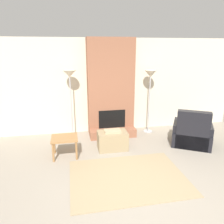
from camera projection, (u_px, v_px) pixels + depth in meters
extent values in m
plane|color=gray|center=(146.00, 203.00, 3.42)|extent=(24.00, 24.00, 0.00)
cube|color=beige|center=(109.00, 86.00, 6.14)|extent=(7.56, 0.06, 2.60)
cube|color=#935B42|center=(111.00, 88.00, 5.92)|extent=(1.25, 0.42, 2.60)
cube|color=#935B42|center=(113.00, 133.00, 5.92)|extent=(1.25, 0.30, 0.22)
cube|color=black|center=(112.00, 119.00, 5.95)|extent=(0.73, 0.02, 0.50)
cube|color=#998460|center=(112.00, 140.00, 5.19)|extent=(0.69, 0.44, 0.43)
cube|color=tan|center=(112.00, 131.00, 5.13)|extent=(0.38, 0.24, 0.05)
cube|color=black|center=(191.00, 137.00, 5.49)|extent=(1.20, 1.17, 0.36)
cube|color=black|center=(193.00, 131.00, 5.12)|extent=(0.74, 0.55, 0.94)
cube|color=black|center=(208.00, 135.00, 5.34)|extent=(0.51, 0.73, 0.55)
cube|color=black|center=(176.00, 132.00, 5.58)|extent=(0.51, 0.73, 0.55)
cube|color=#9E7042|center=(64.00, 138.00, 4.77)|extent=(0.57, 0.48, 0.04)
cylinder|color=#9E7042|center=(53.00, 153.00, 4.60)|extent=(0.04, 0.04, 0.42)
cylinder|color=#9E7042|center=(77.00, 151.00, 4.69)|extent=(0.04, 0.04, 0.42)
cylinder|color=#9E7042|center=(54.00, 145.00, 4.98)|extent=(0.04, 0.04, 0.42)
cylinder|color=#9E7042|center=(76.00, 143.00, 5.07)|extent=(0.04, 0.04, 0.42)
cylinder|color=#ADADB2|center=(73.00, 137.00, 5.95)|extent=(0.26, 0.26, 0.02)
cylinder|color=#ADADB2|center=(71.00, 108.00, 5.72)|extent=(0.03, 0.03, 1.60)
cone|color=silver|center=(70.00, 74.00, 5.47)|extent=(0.33, 0.33, 0.18)
cylinder|color=#ADADB2|center=(148.00, 131.00, 6.34)|extent=(0.26, 0.26, 0.02)
cylinder|color=#ADADB2|center=(149.00, 105.00, 6.12)|extent=(0.03, 0.03, 1.56)
cone|color=silver|center=(151.00, 74.00, 5.87)|extent=(0.33, 0.33, 0.18)
cube|color=#9E8966|center=(128.00, 177.00, 4.09)|extent=(2.14, 1.59, 0.01)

